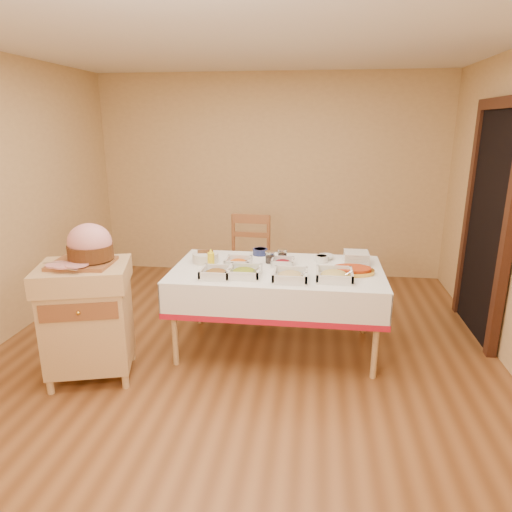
{
  "coord_description": "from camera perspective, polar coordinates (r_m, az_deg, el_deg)",
  "views": [
    {
      "loc": [
        0.61,
        -3.48,
        1.98
      ],
      "look_at": [
        0.12,
        0.2,
        0.9
      ],
      "focal_mm": 32.0,
      "sensor_mm": 36.0,
      "label": 1
    }
  ],
  "objects": [
    {
      "name": "small_bowl_mid",
      "position": [
        4.39,
        0.53,
        0.59
      ],
      "size": [
        0.14,
        0.14,
        0.06
      ],
      "color": "navy",
      "rests_on": "dining_table"
    },
    {
      "name": "dining_chair",
      "position": [
        4.94,
        -1.0,
        -0.8
      ],
      "size": [
        0.49,
        0.47,
        1.03
      ],
      "color": "brown",
      "rests_on": "ground"
    },
    {
      "name": "serving_dish_d",
      "position": [
        3.75,
        9.75,
        -2.36
      ],
      "size": [
        0.29,
        0.29,
        0.11
      ],
      "color": "silver",
      "rests_on": "dining_table"
    },
    {
      "name": "bowl_small_imported",
      "position": [
        4.29,
        8.72,
        -0.13
      ],
      "size": [
        0.15,
        0.15,
        0.04
      ],
      "primitive_type": "imported",
      "rotation": [
        0.0,
        0.0,
        0.08
      ],
      "color": "silver",
      "rests_on": "dining_table"
    },
    {
      "name": "butcher_cart",
      "position": [
        3.84,
        -20.29,
        -6.89
      ],
      "size": [
        0.79,
        0.72,
        0.94
      ],
      "color": "tan",
      "rests_on": "ground"
    },
    {
      "name": "small_bowl_left",
      "position": [
        4.34,
        -6.46,
        0.22
      ],
      "size": [
        0.11,
        0.11,
        0.05
      ],
      "color": "silver",
      "rests_on": "dining_table"
    },
    {
      "name": "room_shell",
      "position": [
        3.6,
        -2.39,
        5.38
      ],
      "size": [
        5.0,
        5.0,
        5.0
      ],
      "color": "brown",
      "rests_on": "ground"
    },
    {
      "name": "plate_stack",
      "position": [
        4.22,
        12.41,
        -0.19
      ],
      "size": [
        0.22,
        0.22,
        0.11
      ],
      "color": "silver",
      "rests_on": "dining_table"
    },
    {
      "name": "small_bowl_right",
      "position": [
        4.2,
        8.22,
        -0.29
      ],
      "size": [
        0.12,
        0.12,
        0.06
      ],
      "color": "silver",
      "rests_on": "dining_table"
    },
    {
      "name": "brass_platter",
      "position": [
        3.94,
        11.93,
        -1.75
      ],
      "size": [
        0.37,
        0.27,
        0.05
      ],
      "color": "gold",
      "rests_on": "dining_table"
    },
    {
      "name": "preserve_jar_left",
      "position": [
        4.13,
        1.75,
        -0.21
      ],
      "size": [
        0.09,
        0.09,
        0.11
      ],
      "color": "silver",
      "rests_on": "dining_table"
    },
    {
      "name": "bowl_white_imported",
      "position": [
        4.26,
        2.65,
        -0.08
      ],
      "size": [
        0.2,
        0.2,
        0.04
      ],
      "primitive_type": "imported",
      "rotation": [
        0.0,
        0.0,
        -0.31
      ],
      "color": "silver",
      "rests_on": "dining_table"
    },
    {
      "name": "ham_on_board",
      "position": [
        3.68,
        -20.18,
        1.06
      ],
      "size": [
        0.48,
        0.45,
        0.32
      ],
      "color": "brown",
      "rests_on": "butcher_cart"
    },
    {
      "name": "doorway",
      "position": [
        4.74,
        27.09,
        3.94
      ],
      "size": [
        0.09,
        1.1,
        2.2
      ],
      "color": "black",
      "rests_on": "ground"
    },
    {
      "name": "serving_dish_c",
      "position": [
        3.69,
        4.33,
        -2.47
      ],
      "size": [
        0.28,
        0.28,
        0.11
      ],
      "color": "silver",
      "rests_on": "dining_table"
    },
    {
      "name": "bread_basket",
      "position": [
        4.18,
        -6.33,
        -0.18
      ],
      "size": [
        0.24,
        0.24,
        0.1
      ],
      "color": "silver",
      "rests_on": "dining_table"
    },
    {
      "name": "serving_dish_b",
      "position": [
        3.78,
        -1.47,
        -2.01
      ],
      "size": [
        0.27,
        0.27,
        0.11
      ],
      "color": "silver",
      "rests_on": "dining_table"
    },
    {
      "name": "mustard_bottle",
      "position": [
        3.95,
        -5.64,
        -0.52
      ],
      "size": [
        0.06,
        0.06,
        0.19
      ],
      "color": "yellow",
      "rests_on": "dining_table"
    },
    {
      "name": "serving_dish_e",
      "position": [
        4.05,
        -2.24,
        -0.78
      ],
      "size": [
        0.23,
        0.22,
        0.11
      ],
      "color": "silver",
      "rests_on": "dining_table"
    },
    {
      "name": "preserve_jar_right",
      "position": [
        4.19,
        3.3,
        0.04
      ],
      "size": [
        0.09,
        0.09,
        0.11
      ],
      "color": "silver",
      "rests_on": "dining_table"
    },
    {
      "name": "dining_table",
      "position": [
        4.04,
        2.67,
        -3.74
      ],
      "size": [
        1.82,
        1.02,
        0.76
      ],
      "color": "tan",
      "rests_on": "ground"
    },
    {
      "name": "serving_dish_f",
      "position": [
        4.06,
        3.36,
        -0.79
      ],
      "size": [
        0.21,
        0.2,
        0.09
      ],
      "color": "silver",
      "rests_on": "dining_table"
    },
    {
      "name": "serving_dish_a",
      "position": [
        3.77,
        -5.0,
        -2.11
      ],
      "size": [
        0.25,
        0.25,
        0.11
      ],
      "color": "silver",
      "rests_on": "dining_table"
    }
  ]
}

